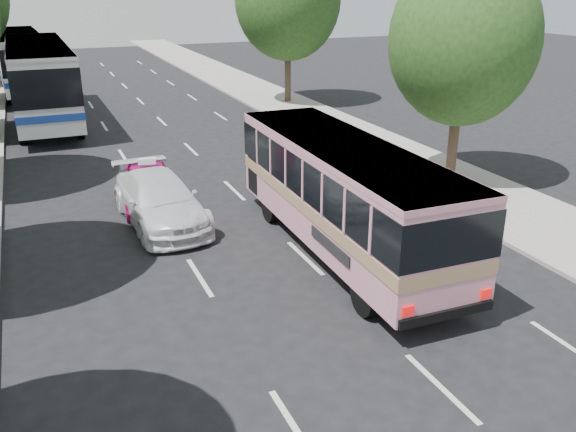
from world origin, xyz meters
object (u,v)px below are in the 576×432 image
white_pickup (160,200)px  tour_coach_front (40,75)px  pink_taxi (149,185)px  tour_coach_rear (20,57)px  pink_bus (344,187)px

white_pickup → tour_coach_front: (-2.50, 16.45, 1.62)m
pink_taxi → white_pickup: size_ratio=0.82×
pink_taxi → white_pickup: white_pickup is taller
tour_coach_front → white_pickup: bearing=-81.7°
white_pickup → tour_coach_rear: bearing=93.5°
pink_bus → white_pickup: (-4.10, 4.00, -1.14)m
pink_taxi → tour_coach_rear: size_ratio=0.33×
tour_coach_front → tour_coach_rear: size_ratio=1.05×
pink_bus → tour_coach_rear: 31.32m
white_pickup → tour_coach_front: 16.72m
pink_bus → white_pickup: pink_bus is taller
pink_taxi → tour_coach_rear: (-3.31, 24.73, 1.52)m
pink_taxi → white_pickup: 1.69m
tour_coach_rear → pink_taxi: bearing=-85.0°
pink_bus → tour_coach_front: (-6.60, 20.45, 0.49)m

